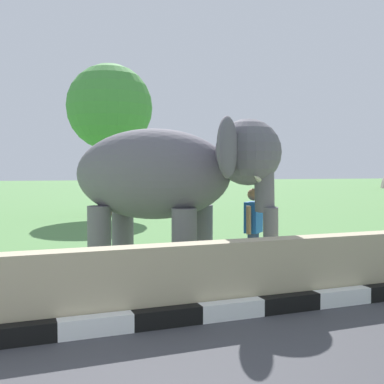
{
  "coord_description": "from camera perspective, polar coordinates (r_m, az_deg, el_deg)",
  "views": [
    {
      "loc": [
        0.06,
        -2.18,
        1.96
      ],
      "look_at": [
        3.15,
        5.81,
        1.6
      ],
      "focal_mm": 44.36,
      "sensor_mm": 36.0,
      "label": 1
    }
  ],
  "objects": [
    {
      "name": "elephant",
      "position": [
        8.8,
        -2.83,
        1.88
      ],
      "size": [
        3.89,
        3.77,
        2.89
      ],
      "color": "slate",
      "rests_on": "ground_plane"
    },
    {
      "name": "person_handler",
      "position": [
        9.03,
        7.39,
        -4.19
      ],
      "size": [
        0.52,
        0.48,
        1.66
      ],
      "color": "navy",
      "rests_on": "ground_plane"
    },
    {
      "name": "tree_distant",
      "position": [
        22.01,
        -9.88,
        9.96
      ],
      "size": [
        3.86,
        3.86,
        6.82
      ],
      "color": "brown",
      "rests_on": "ground_plane"
    },
    {
      "name": "barrier_parapet",
      "position": [
        6.41,
        -2.99,
        -10.77
      ],
      "size": [
        28.0,
        0.36,
        1.0
      ],
      "primitive_type": "cube",
      "color": "tan",
      "rests_on": "ground_plane"
    }
  ]
}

